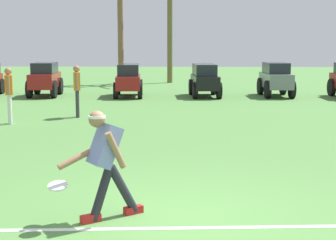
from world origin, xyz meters
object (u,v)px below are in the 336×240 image
parked_car_slot_b (45,78)px  frisbee_in_flight (58,186)px  parked_car_slot_e (276,78)px  palm_tree_far_left (120,17)px  parked_car_slot_c (129,79)px  teammate_midfield (9,90)px  teammate_near_sideline (77,86)px  parked_car_slot_d (205,79)px  frisbee_thrower (105,159)px  palm_tree_left_of_centre (170,8)px

parked_car_slot_b → frisbee_in_flight: bearing=-74.3°
parked_car_slot_e → palm_tree_far_left: (-7.20, 6.10, 2.82)m
parked_car_slot_c → teammate_midfield: bearing=-109.2°
teammate_midfield → palm_tree_far_left: palm_tree_far_left is taller
parked_car_slot_c → parked_car_slot_e: 6.11m
teammate_near_sideline → parked_car_slot_d: 7.28m
frisbee_in_flight → parked_car_slot_e: size_ratio=0.11×
parked_car_slot_e → frisbee_thrower: bearing=-107.5°
frisbee_in_flight → parked_car_slot_c: parked_car_slot_c is taller
frisbee_thrower → parked_car_slot_e: (4.78, 15.14, -0.06)m
frisbee_thrower → teammate_midfield: size_ratio=0.91×
teammate_near_sideline → frisbee_thrower: bearing=-76.0°
frisbee_thrower → frisbee_in_flight: bearing=-164.5°
teammate_near_sideline → teammate_midfield: same height
parked_car_slot_c → palm_tree_left_of_centre: bearing=78.3°
teammate_near_sideline → palm_tree_left_of_centre: palm_tree_left_of_centre is taller
parked_car_slot_d → parked_car_slot_b: bearing=-179.2°
frisbee_thrower → parked_car_slot_e: 15.87m
parked_car_slot_d → frisbee_in_flight: bearing=-99.0°
parked_car_slot_d → parked_car_slot_e: bearing=3.0°
teammate_midfield → parked_car_slot_d: size_ratio=0.63×
teammate_midfield → parked_car_slot_e: 11.44m
palm_tree_far_left → frisbee_in_flight: bearing=-85.1°
frisbee_thrower → parked_car_slot_c: 14.92m
frisbee_thrower → parked_car_slot_e: frisbee_thrower is taller
frisbee_thrower → parked_car_slot_e: size_ratio=0.59×
palm_tree_left_of_centre → parked_car_slot_d: bearing=-77.1°
frisbee_thrower → palm_tree_left_of_centre: bearing=89.5°
parked_car_slot_d → palm_tree_left_of_centre: bearing=102.9°
parked_car_slot_b → palm_tree_far_left: palm_tree_far_left is taller
parked_car_slot_c → palm_tree_far_left: palm_tree_far_left is taller
parked_car_slot_b → teammate_near_sideline: bearing=-66.5°
parked_car_slot_c → parked_car_slot_e: (6.11, 0.28, 0.02)m
palm_tree_left_of_centre → parked_car_slot_e: bearing=-56.7°
parked_car_slot_b → palm_tree_left_of_centre: 9.41m
teammate_midfield → parked_car_slot_e: size_ratio=0.65×
frisbee_in_flight → parked_car_slot_b: parked_car_slot_b is taller
parked_car_slot_c → parked_car_slot_d: size_ratio=1.00×
frisbee_thrower → parked_car_slot_c: size_ratio=0.58×
frisbee_in_flight → parked_car_slot_c: size_ratio=0.11×
teammate_near_sideline → parked_car_slot_c: bearing=81.3°
parked_car_slot_b → palm_tree_far_left: bearing=69.2°
palm_tree_far_left → palm_tree_left_of_centre: (2.60, 0.91, 0.48)m
teammate_midfield → parked_car_slot_b: (-0.98, 7.27, -0.20)m
parked_car_slot_e → palm_tree_left_of_centre: size_ratio=0.35×
frisbee_thrower → palm_tree_left_of_centre: size_ratio=0.21×
teammate_near_sideline → palm_tree_far_left: palm_tree_far_left is taller
parked_car_slot_e → palm_tree_left_of_centre: palm_tree_left_of_centre is taller
frisbee_in_flight → palm_tree_left_of_centre: bearing=88.0°
teammate_midfield → parked_car_slot_c: 7.67m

